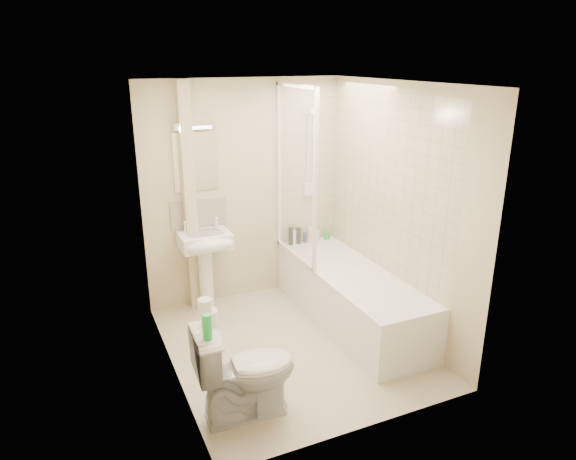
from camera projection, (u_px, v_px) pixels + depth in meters
name	position (u px, v px, depth m)	size (l,w,h in m)	color
floor	(292.00, 345.00, 4.86)	(2.50, 2.50, 0.00)	beige
wall_back	(245.00, 192.00, 5.56)	(2.20, 0.02, 2.40)	beige
wall_left	(166.00, 243.00, 4.05)	(0.02, 2.50, 2.40)	beige
wall_right	(397.00, 211.00, 4.90)	(0.02, 2.50, 2.40)	beige
ceiling	(293.00, 83.00, 4.09)	(2.20, 2.50, 0.02)	white
tile_back	(307.00, 166.00, 5.77)	(0.70, 0.01, 1.75)	beige
tile_right	(385.00, 183.00, 5.00)	(0.01, 2.10, 1.75)	beige
pipe_boxing	(189.00, 200.00, 5.27)	(0.12, 0.12, 2.40)	beige
splashback	(199.00, 213.00, 5.40)	(0.60, 0.01, 0.30)	beige
mirror	(196.00, 162.00, 5.23)	(0.46, 0.01, 0.60)	white
strip_light	(194.00, 125.00, 5.09)	(0.42, 0.07, 0.07)	silver
bathtub	(351.00, 295.00, 5.23)	(0.70, 2.10, 0.55)	white
shower_screen	(296.00, 175.00, 5.24)	(0.04, 0.92, 1.80)	white
shower_fixture	(309.00, 156.00, 5.69)	(0.10, 0.16, 0.99)	white
pedestal_sink	(206.00, 250.00, 5.31)	(0.52, 0.48, 1.00)	white
bottle_black_a	(291.00, 236.00, 5.86)	(0.05, 0.05, 0.20)	black
bottle_white_a	(294.00, 237.00, 5.88)	(0.05, 0.05, 0.16)	white
bottle_black_b	(298.00, 236.00, 5.89)	(0.06, 0.06, 0.19)	black
bottle_blue	(305.00, 237.00, 5.94)	(0.05, 0.05, 0.12)	navy
bottle_cream	(310.00, 234.00, 5.96)	(0.06, 0.06, 0.18)	beige
bottle_white_b	(317.00, 235.00, 6.00)	(0.05, 0.05, 0.12)	white
bottle_green	(327.00, 235.00, 6.05)	(0.07, 0.07, 0.09)	green
toilet	(246.00, 370.00, 3.82)	(0.77, 0.46, 0.77)	white
toilet_roll_lower	(209.00, 318.00, 3.68)	(0.12, 0.12, 0.11)	white
toilet_roll_upper	(205.00, 306.00, 3.63)	(0.10, 0.10, 0.10)	white
green_bottle	(207.00, 327.00, 3.48)	(0.06, 0.06, 0.19)	green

